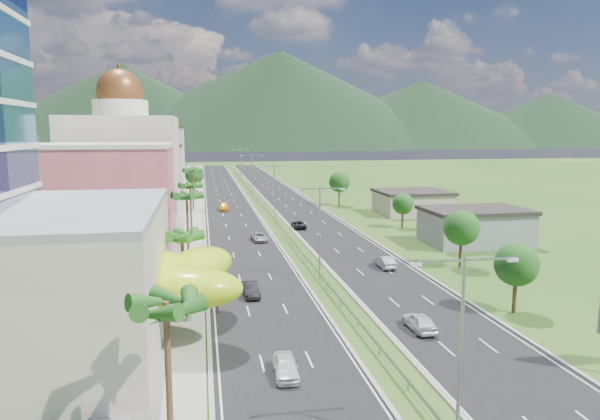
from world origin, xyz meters
TOP-DOWN VIEW (x-y plane):
  - ground at (0.00, 0.00)m, footprint 500.00×500.00m
  - road_left at (-7.50, 90.00)m, footprint 11.00×260.00m
  - road_right at (7.50, 90.00)m, footprint 11.00×260.00m
  - sidewalk_left at (-17.00, 90.00)m, footprint 7.00×260.00m
  - median_guardrail at (0.00, 71.99)m, footprint 0.10×216.06m
  - streetlight_median_a at (0.00, -25.00)m, footprint 6.04×0.25m
  - streetlight_median_b at (0.00, 10.00)m, footprint 6.04×0.25m
  - streetlight_median_c at (0.00, 50.00)m, footprint 6.04×0.25m
  - streetlight_median_d at (0.00, 95.00)m, footprint 6.04×0.25m
  - streetlight_median_e at (0.00, 140.00)m, footprint 6.04×0.25m
  - lime_canopy at (-20.00, -4.00)m, footprint 18.00×15.00m
  - pink_shophouse at (-28.00, 32.00)m, footprint 20.00×15.00m
  - domed_building at (-28.00, 55.00)m, footprint 20.00×20.00m
  - midrise_grey at (-27.00, 80.00)m, footprint 16.00×15.00m
  - midrise_beige at (-27.00, 102.00)m, footprint 16.00×15.00m
  - midrise_white at (-27.00, 125.00)m, footprint 16.00×15.00m
  - shed_near at (28.00, 25.00)m, footprint 15.00×10.00m
  - shed_far at (30.00, 55.00)m, footprint 14.00×12.00m
  - palm_tree_a at (-15.50, -22.00)m, footprint 3.60×3.60m
  - palm_tree_b at (-15.50, 2.00)m, footprint 3.60×3.60m
  - palm_tree_c at (-15.50, 22.00)m, footprint 3.60×3.60m
  - palm_tree_d at (-15.50, 45.00)m, footprint 3.60×3.60m
  - palm_tree_e at (-15.50, 70.00)m, footprint 3.60×3.60m
  - leafy_tree_lfar at (-15.50, 95.00)m, footprint 4.90×4.90m
  - leafy_tree_ra at (16.00, -5.00)m, footprint 4.20×4.20m
  - leafy_tree_rb at (19.00, 12.00)m, footprint 4.55×4.55m
  - leafy_tree_rc at (22.00, 40.00)m, footprint 3.85×3.85m
  - leafy_tree_rd at (18.00, 70.00)m, footprint 4.90×4.90m
  - mountain_ridge at (60.00, 450.00)m, footprint 860.00×140.00m
  - car_white_near_left at (-7.89, -14.42)m, footprint 1.89×4.29m
  - car_dark_left at (-8.68, 4.72)m, footprint 1.80×4.46m
  - car_silver_mid_left at (-4.73, 32.93)m, footprint 2.59×4.91m
  - car_yellow_far_left at (-8.84, 67.34)m, footprint 2.39×5.42m
  - car_white_near_right at (5.10, -7.75)m, footprint 1.94×4.59m
  - car_silver_right at (9.37, 13.50)m, footprint 1.66×4.65m
  - car_dark_far_right at (3.44, 42.91)m, footprint 2.25×4.83m
  - motorcycle at (-12.30, 0.75)m, footprint 0.85×2.19m

SIDE VIEW (x-z plane):
  - ground at x=0.00m, z-range 0.00..0.00m
  - mountain_ridge at x=60.00m, z-range -45.00..45.00m
  - road_left at x=-7.50m, z-range 0.00..0.04m
  - road_right at x=7.50m, z-range 0.00..0.04m
  - sidewalk_left at x=-17.00m, z-range 0.00..0.12m
  - median_guardrail at x=0.00m, z-range 0.24..1.00m
  - car_silver_mid_left at x=-4.73m, z-range 0.04..1.36m
  - car_dark_far_right at x=3.44m, z-range 0.04..1.38m
  - motorcycle at x=-12.30m, z-range 0.04..1.41m
  - car_white_near_left at x=-7.89m, z-range 0.04..1.47m
  - car_dark_left at x=-8.68m, z-range 0.04..1.48m
  - car_silver_right at x=9.37m, z-range 0.04..1.57m
  - car_yellow_far_left at x=-8.84m, z-range 0.04..1.59m
  - car_white_near_right at x=5.10m, z-range 0.04..1.59m
  - shed_far at x=30.00m, z-range 0.00..4.40m
  - shed_near at x=28.00m, z-range 0.00..5.00m
  - leafy_tree_rc at x=22.00m, z-range 1.21..7.54m
  - leafy_tree_ra at x=16.00m, z-range 1.33..8.23m
  - lime_canopy at x=-20.00m, z-range 1.29..8.69m
  - leafy_tree_rb at x=19.00m, z-range 1.44..8.92m
  - leafy_tree_lfar at x=-15.50m, z-range 1.55..9.60m
  - leafy_tree_rd at x=18.00m, z-range 1.55..9.60m
  - midrise_beige at x=-27.00m, z-range 0.00..13.00m
  - streetlight_median_a at x=0.00m, z-range 1.25..12.25m
  - streetlight_median_b at x=0.00m, z-range 1.25..12.25m
  - streetlight_median_c at x=0.00m, z-range 1.25..12.25m
  - streetlight_median_d at x=0.00m, z-range 1.25..12.25m
  - streetlight_median_e at x=0.00m, z-range 1.25..12.25m
  - palm_tree_b at x=-15.50m, z-range 3.01..11.11m
  - pink_shophouse at x=-28.00m, z-range 0.00..15.00m
  - palm_tree_d at x=-15.50m, z-range 3.24..11.84m
  - midrise_grey at x=-27.00m, z-range 0.00..16.00m
  - palm_tree_a at x=-15.50m, z-range 3.47..12.57m
  - palm_tree_e at x=-15.50m, z-range 3.61..13.01m
  - palm_tree_c at x=-15.50m, z-range 3.70..13.30m
  - midrise_white at x=-27.00m, z-range 0.00..18.00m
  - domed_building at x=-28.00m, z-range -3.00..25.70m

